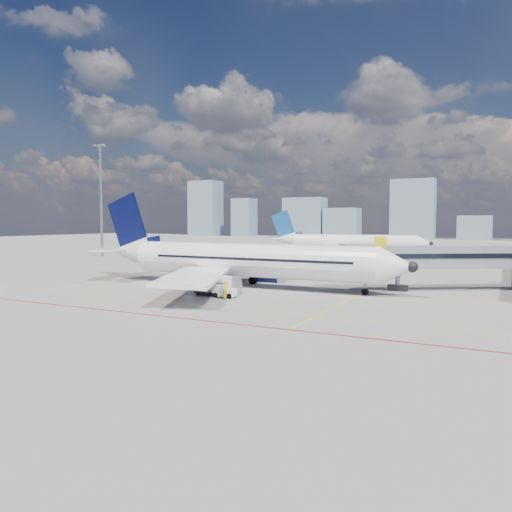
{
  "coord_description": "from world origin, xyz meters",
  "views": [
    {
      "loc": [
        28.44,
        -45.64,
        8.05
      ],
      "look_at": [
        2.11,
        5.92,
        4.0
      ],
      "focal_mm": 35.0,
      "sensor_mm": 36.0,
      "label": 1
    }
  ],
  "objects_px": {
    "main_aircraft": "(237,260)",
    "ramp_worker": "(225,290)",
    "belt_loader": "(195,281)",
    "cargo_dolly": "(214,285)",
    "second_aircraft": "(346,243)",
    "baggage_tug": "(224,290)"
  },
  "relations": [
    {
      "from": "main_aircraft",
      "to": "ramp_worker",
      "type": "xyz_separation_m",
      "value": [
        4.05,
        -9.65,
        -2.21
      ]
    },
    {
      "from": "belt_loader",
      "to": "ramp_worker",
      "type": "distance_m",
      "value": 11.87
    },
    {
      "from": "cargo_dolly",
      "to": "second_aircraft",
      "type": "bearing_deg",
      "value": 98.03
    },
    {
      "from": "baggage_tug",
      "to": "ramp_worker",
      "type": "xyz_separation_m",
      "value": [
        0.8,
        -1.06,
        0.25
      ]
    },
    {
      "from": "second_aircraft",
      "to": "ramp_worker",
      "type": "distance_m",
      "value": 65.45
    },
    {
      "from": "cargo_dolly",
      "to": "belt_loader",
      "type": "relative_size",
      "value": 0.75
    },
    {
      "from": "baggage_tug",
      "to": "cargo_dolly",
      "type": "distance_m",
      "value": 1.89
    },
    {
      "from": "belt_loader",
      "to": "ramp_worker",
      "type": "relative_size",
      "value": 2.7
    },
    {
      "from": "cargo_dolly",
      "to": "ramp_worker",
      "type": "relative_size",
      "value": 2.02
    },
    {
      "from": "main_aircraft",
      "to": "belt_loader",
      "type": "xyz_separation_m",
      "value": [
        -4.95,
        -1.91,
        -2.65
      ]
    },
    {
      "from": "main_aircraft",
      "to": "cargo_dolly",
      "type": "height_order",
      "value": "main_aircraft"
    },
    {
      "from": "second_aircraft",
      "to": "belt_loader",
      "type": "bearing_deg",
      "value": -97.94
    },
    {
      "from": "main_aircraft",
      "to": "cargo_dolly",
      "type": "distance_m",
      "value": 8.3
    },
    {
      "from": "second_aircraft",
      "to": "cargo_dolly",
      "type": "xyz_separation_m",
      "value": [
        4.37,
        -63.31,
        -2.04
      ]
    },
    {
      "from": "main_aircraft",
      "to": "baggage_tug",
      "type": "bearing_deg",
      "value": -68.7
    },
    {
      "from": "baggage_tug",
      "to": "belt_loader",
      "type": "distance_m",
      "value": 10.57
    },
    {
      "from": "main_aircraft",
      "to": "second_aircraft",
      "type": "bearing_deg",
      "value": 93.48
    },
    {
      "from": "baggage_tug",
      "to": "ramp_worker",
      "type": "distance_m",
      "value": 1.35
    },
    {
      "from": "main_aircraft",
      "to": "second_aircraft",
      "type": "xyz_separation_m",
      "value": [
        -2.83,
        55.4,
        0.01
      ]
    },
    {
      "from": "main_aircraft",
      "to": "cargo_dolly",
      "type": "xyz_separation_m",
      "value": [
        1.55,
        -7.9,
        -2.03
      ]
    },
    {
      "from": "second_aircraft",
      "to": "belt_loader",
      "type": "xyz_separation_m",
      "value": [
        -2.12,
        -57.32,
        -2.65
      ]
    },
    {
      "from": "main_aircraft",
      "to": "belt_loader",
      "type": "bearing_deg",
      "value": -158.29
    }
  ]
}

